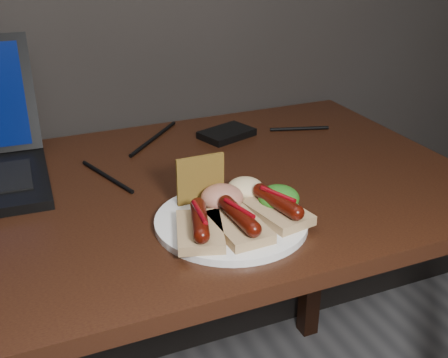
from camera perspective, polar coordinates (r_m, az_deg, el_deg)
desk at (r=1.07m, az=-11.48°, el=-6.23°), size 1.40×0.70×0.75m
hard_drive at (r=1.29m, az=0.27°, el=4.64°), size 0.14×0.11×0.02m
desk_cables at (r=1.17m, az=-12.07°, el=1.71°), size 1.01×0.33×0.01m
plate at (r=0.92m, az=0.74°, el=-4.33°), size 0.26×0.26×0.01m
bread_sausage_left at (r=0.86m, az=-2.48°, el=-4.81°), size 0.10×0.13×0.04m
bread_sausage_center at (r=0.88m, az=1.54°, el=-4.38°), size 0.07×0.12×0.04m
bread_sausage_right at (r=0.92m, az=5.44°, el=-2.90°), size 0.09×0.13×0.04m
crispbread at (r=0.95m, az=-2.41°, el=-0.01°), size 0.09×0.01×0.08m
salad_greens at (r=0.95m, az=5.58°, el=-1.92°), size 0.07×0.07×0.04m
salsa_mound at (r=0.94m, az=-0.20°, el=-1.87°), size 0.07×0.07×0.04m
coleslaw_mound at (r=0.98m, az=2.19°, el=-0.94°), size 0.06×0.06×0.04m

